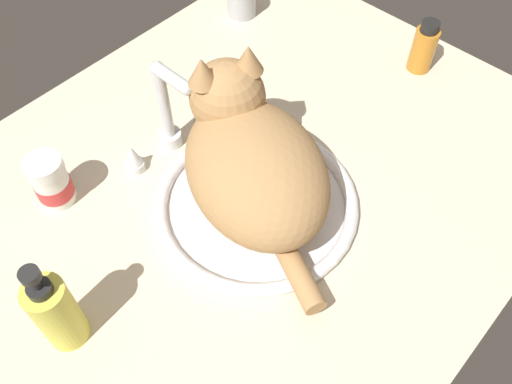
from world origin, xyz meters
TOP-DOWN VIEW (x-y plane):
  - countertop at (0.00, 0.00)cm, footprint 104.18×83.32cm
  - sink_basin at (-3.50, -4.53)cm, footprint 32.11×32.11cm
  - faucet at (-3.50, 14.82)cm, footprint 18.80×9.45cm
  - cat at (-2.52, -2.39)cm, footprint 29.31×35.95cm
  - pill_bottle at (-23.56, 19.78)cm, footprint 5.80×5.80cm
  - amber_bottle at (41.81, -5.39)cm, footprint 4.47×4.47cm
  - soap_pump_bottle at (-35.88, -0.23)cm, footprint 5.41×5.41cm

SIDE VIEW (x-z plane):
  - countertop at x=0.00cm, z-range 0.00..3.00cm
  - sink_basin at x=-3.50cm, z-range 2.86..4.98cm
  - pill_bottle at x=-23.56cm, z-range 2.67..11.91cm
  - amber_bottle at x=41.81cm, z-range 2.65..13.05cm
  - faucet at x=-3.50cm, z-range 0.82..18.61cm
  - soap_pump_bottle at x=-35.88cm, z-range 1.10..18.39cm
  - cat at x=-2.52cm, z-range 2.86..23.22cm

